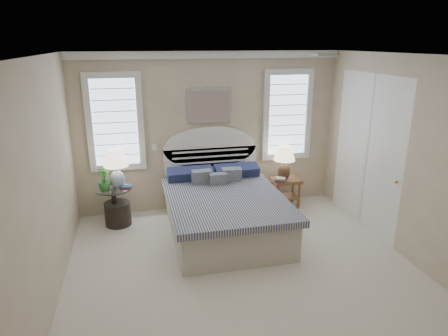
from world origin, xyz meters
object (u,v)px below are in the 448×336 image
side_table_left (114,203)px  bed (223,208)px  nightstand_right (285,186)px  lamp_right (284,159)px  floor_pot (118,214)px  lamp_left (116,165)px

side_table_left → bed: bearing=-19.7°
nightstand_right → side_table_left: bearing=-178.1°
nightstand_right → lamp_right: bearing=-151.4°
nightstand_right → floor_pot: size_ratio=1.28×
floor_pot → lamp_right: (2.85, 0.06, 0.71)m
lamp_left → lamp_right: size_ratio=1.04×
side_table_left → floor_pot: (0.04, 0.00, -0.20)m
side_table_left → lamp_right: bearing=1.4°
floor_pot → lamp_right: bearing=1.3°
bed → floor_pot: bed is taller
nightstand_right → lamp_left: 2.94m
nightstand_right → lamp_left: lamp_left is taller
lamp_left → bed: bearing=-20.9°
floor_pot → lamp_right: lamp_right is taller
floor_pot → lamp_right: size_ratio=0.68×
floor_pot → bed: bearing=-20.3°
nightstand_right → floor_pot: nightstand_right is taller
bed → side_table_left: size_ratio=3.61×
side_table_left → nightstand_right: bearing=1.9°
lamp_left → lamp_right: (2.82, 0.06, -0.11)m
side_table_left → floor_pot: size_ratio=1.52×
bed → side_table_left: (-1.65, 0.59, 0.00)m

